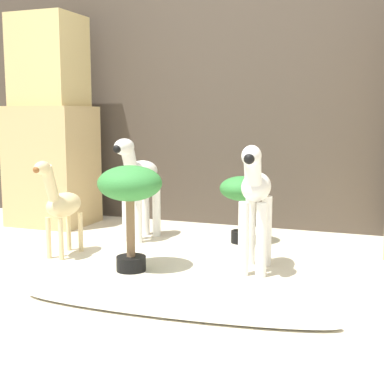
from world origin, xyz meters
The scene contains 9 objects.
ground_plane centered at (0.00, 0.00, 0.00)m, with size 14.00×14.00×0.00m, color beige.
wall_back centered at (0.00, 1.62, 1.10)m, with size 6.40×0.08×2.20m.
rock_pillar_left centered at (-1.34, 1.17, 0.71)m, with size 0.57×0.48×1.55m.
zebra_right centered at (0.42, 0.44, 0.40)m, with size 0.18×0.45×0.68m.
zebra_left centered at (-0.49, 0.91, 0.40)m, with size 0.20×0.45×0.68m.
giraffe_figurine centered at (-0.72, 0.36, 0.32)m, with size 0.14×0.41×0.58m.
potted_palm_front centered at (-0.21, 0.24, 0.43)m, with size 0.34×0.34×0.57m.
potted_palm_back centered at (0.18, 1.06, 0.33)m, with size 0.29×0.29×0.44m.
surfboard centered at (0.22, -0.25, 0.02)m, with size 1.41×0.29×0.08m.
Camera 1 is at (1.07, -2.25, 0.82)m, focal length 50.00 mm.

